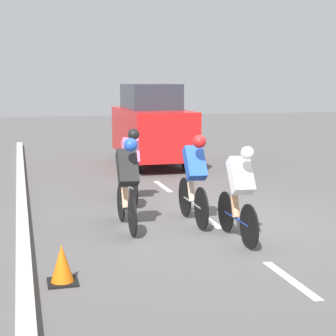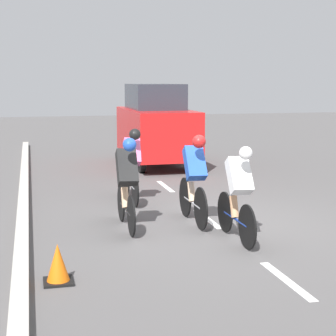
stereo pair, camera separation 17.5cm
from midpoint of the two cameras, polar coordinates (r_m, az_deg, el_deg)
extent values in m
plane|color=#565454|center=(9.76, 4.16, -5.66)|extent=(60.00, 60.00, 0.00)
cube|color=white|center=(7.25, 11.65, -11.03)|extent=(0.12, 1.40, 0.01)
cube|color=white|center=(10.08, 3.50, -5.16)|extent=(0.12, 1.40, 0.01)
cube|color=white|center=(13.09, -0.92, -1.87)|extent=(0.12, 1.40, 0.01)
cube|color=#B7B2A8|center=(9.58, -15.08, -5.80)|extent=(0.20, 24.91, 0.14)
cylinder|color=black|center=(9.20, 5.33, -4.45)|extent=(0.03, 0.66, 0.66)
cylinder|color=black|center=(8.33, 7.64, -5.92)|extent=(0.03, 0.66, 0.66)
cylinder|color=navy|center=(8.76, 6.43, -5.15)|extent=(0.04, 0.97, 0.04)
cylinder|color=navy|center=(8.87, 6.06, -3.58)|extent=(0.04, 0.04, 0.42)
cylinder|color=yellow|center=(8.79, 6.32, -4.44)|extent=(0.07, 0.07, 0.16)
cylinder|color=tan|center=(8.79, 6.28, -3.90)|extent=(0.12, 0.23, 0.36)
cube|color=white|center=(8.53, 6.81, -0.75)|extent=(0.34, 0.48, 0.58)
sphere|color=white|center=(8.28, 7.47, 1.52)|extent=(0.20, 0.20, 0.20)
cylinder|color=black|center=(11.96, -4.89, -1.25)|extent=(0.03, 0.70, 0.70)
cylinder|color=black|center=(10.95, -3.94, -2.18)|extent=(0.03, 0.70, 0.70)
cylinder|color=#B7B7BC|center=(11.45, -4.43, -1.70)|extent=(0.04, 1.04, 0.04)
cylinder|color=#B7B7BC|center=(11.59, -4.61, -0.52)|extent=(0.04, 0.04, 0.42)
cylinder|color=green|center=(11.48, -4.49, -1.16)|extent=(0.07, 0.07, 0.16)
cylinder|color=#DBAD84|center=(11.50, -4.52, -0.75)|extent=(0.12, 0.23, 0.36)
cube|color=pink|center=(11.25, -4.28, 1.65)|extent=(0.36, 0.47, 0.58)
sphere|color=black|center=(11.00, -3.98, 3.42)|extent=(0.23, 0.23, 0.23)
cylinder|color=black|center=(9.89, -5.31, -3.53)|extent=(0.03, 0.65, 0.65)
cylinder|color=black|center=(8.91, -4.21, -4.91)|extent=(0.03, 0.65, 0.65)
cylinder|color=black|center=(9.40, -4.79, -4.18)|extent=(0.04, 1.02, 0.04)
cylinder|color=black|center=(9.53, -4.99, -2.72)|extent=(0.04, 0.04, 0.42)
cylinder|color=white|center=(9.43, -4.85, -3.53)|extent=(0.07, 0.07, 0.16)
cylinder|color=#DBAD84|center=(9.43, -4.88, -3.02)|extent=(0.12, 0.23, 0.36)
cube|color=black|center=(9.17, -4.68, 0.06)|extent=(0.34, 0.51, 0.61)
sphere|color=blue|center=(8.90, -4.41, 2.37)|extent=(0.22, 0.22, 0.22)
cylinder|color=black|center=(10.19, 1.22, -2.96)|extent=(0.03, 0.71, 0.71)
cylinder|color=black|center=(9.29, 2.86, -4.14)|extent=(0.03, 0.71, 0.71)
cylinder|color=#B7B7BC|center=(9.74, 2.00, -3.52)|extent=(0.04, 0.96, 0.04)
cylinder|color=#B7B7BC|center=(9.85, 1.72, -2.13)|extent=(0.04, 0.04, 0.42)
cylinder|color=#1999D8|center=(9.76, 1.92, -2.89)|extent=(0.07, 0.07, 0.16)
cylinder|color=beige|center=(9.77, 1.88, -2.40)|extent=(0.12, 0.23, 0.36)
cube|color=blue|center=(9.52, 2.22, 0.52)|extent=(0.33, 0.49, 0.59)
sphere|color=red|center=(9.26, 2.66, 2.70)|extent=(0.23, 0.23, 0.23)
cylinder|color=black|center=(15.29, 1.58, 0.91)|extent=(0.14, 0.64, 0.64)
cylinder|color=black|center=(14.97, -3.42, 0.72)|extent=(0.14, 0.64, 0.64)
cylinder|color=black|center=(17.61, -0.65, 1.97)|extent=(0.14, 0.64, 0.64)
cylinder|color=black|center=(17.33, -5.02, 1.82)|extent=(0.14, 0.64, 0.64)
cube|color=red|center=(16.21, -1.94, 3.68)|extent=(1.70, 3.91, 1.30)
cube|color=#2D333D|center=(16.34, -2.11, 7.27)|extent=(1.39, 2.15, 0.72)
cube|color=black|center=(7.12, -11.37, -11.30)|extent=(0.36, 0.36, 0.03)
cone|color=orange|center=(7.04, -11.43, -9.43)|extent=(0.28, 0.28, 0.46)
camera|label=1|loc=(0.09, -90.52, -0.08)|focal=60.00mm
camera|label=2|loc=(0.09, 89.48, 0.08)|focal=60.00mm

